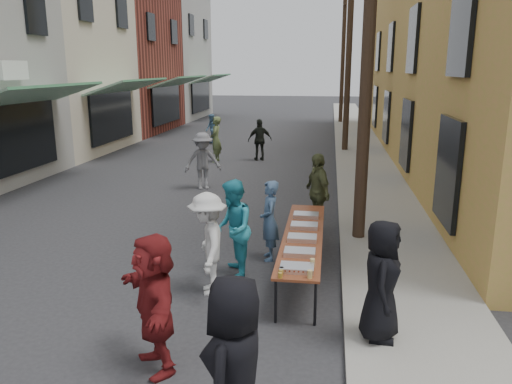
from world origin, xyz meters
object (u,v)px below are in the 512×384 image
(serving_table, at_px, (303,237))
(guest_front_c, at_px, (233,229))
(catering_tray_sausage, at_px, (297,268))
(server, at_px, (381,280))
(utility_pole_near, at_px, (369,25))
(guest_front_a, at_px, (235,372))
(utility_pole_far, at_px, (343,55))
(utility_pole_mid, at_px, (349,48))

(serving_table, height_order, guest_front_c, guest_front_c)
(catering_tray_sausage, distance_m, server, 1.31)
(serving_table, height_order, catering_tray_sausage, catering_tray_sausage)
(utility_pole_near, height_order, guest_front_c, utility_pole_near)
(serving_table, xyz_separation_m, guest_front_a, (-0.38, -4.57, 0.23))
(utility_pole_near, height_order, utility_pole_far, same)
(utility_pole_far, xyz_separation_m, catering_tray_sausage, (-1.11, -27.64, -3.71))
(utility_pole_far, bearing_deg, serving_table, -92.44)
(utility_pole_near, distance_m, guest_front_a, 7.61)
(serving_table, xyz_separation_m, catering_tray_sausage, (0.00, -1.65, 0.08))
(utility_pole_mid, height_order, guest_front_a, utility_pole_mid)
(utility_pole_near, distance_m, serving_table, 4.42)
(guest_front_a, distance_m, server, 2.79)
(utility_pole_far, xyz_separation_m, serving_table, (-1.11, -25.99, -3.79))
(utility_pole_near, bearing_deg, catering_tray_sausage, -106.96)
(utility_pole_far, bearing_deg, utility_pole_mid, -90.00)
(utility_pole_near, relative_size, server, 5.41)
(utility_pole_near, relative_size, guest_front_a, 4.77)
(catering_tray_sausage, relative_size, guest_front_a, 0.27)
(utility_pole_mid, height_order, guest_front_c, utility_pole_mid)
(utility_pole_near, distance_m, utility_pole_mid, 12.00)
(serving_table, height_order, guest_front_a, guest_front_a)
(utility_pole_far, relative_size, guest_front_c, 5.07)
(utility_pole_mid, height_order, server, utility_pole_mid)
(guest_front_a, relative_size, guest_front_c, 1.06)
(guest_front_a, bearing_deg, utility_pole_near, -179.19)
(serving_table, xyz_separation_m, guest_front_c, (-1.24, -0.27, 0.18))
(utility_pole_near, height_order, guest_front_a, utility_pole_near)
(guest_front_c, bearing_deg, utility_pole_near, 121.80)
(utility_pole_near, xyz_separation_m, utility_pole_mid, (0.00, 12.00, 0.00))
(guest_front_a, bearing_deg, utility_pole_mid, -171.00)
(utility_pole_mid, relative_size, catering_tray_sausage, 18.00)
(catering_tray_sausage, height_order, guest_front_a, guest_front_a)
(catering_tray_sausage, bearing_deg, utility_pole_mid, 85.94)
(utility_pole_near, bearing_deg, utility_pole_mid, 90.00)
(utility_pole_mid, distance_m, guest_front_a, 18.95)
(guest_front_a, xyz_separation_m, guest_front_c, (-0.86, 4.30, -0.05))
(catering_tray_sausage, bearing_deg, serving_table, 90.00)
(server, bearing_deg, guest_front_c, 57.46)
(utility_pole_near, height_order, server, utility_pole_near)
(server, bearing_deg, utility_pole_near, 7.60)
(utility_pole_near, xyz_separation_m, serving_table, (-1.11, -1.99, -3.79))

